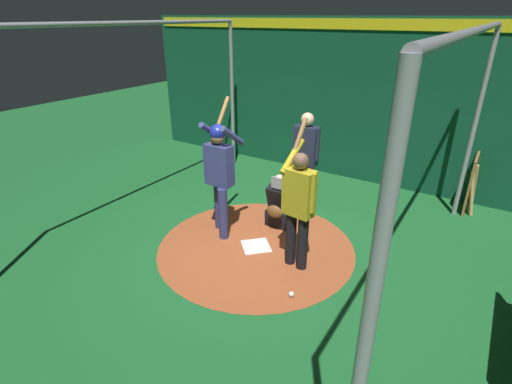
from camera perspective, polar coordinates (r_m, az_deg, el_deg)
The scene contains 11 objects.
ground_plane at distance 6.16m, azimuth -0.00°, elevation -8.06°, with size 26.24×26.24×0.00m, color #195B28.
dirt_circle at distance 6.16m, azimuth -0.00°, elevation -8.03°, with size 3.06×3.06×0.01m, color #9E4C28.
home_plate at distance 6.16m, azimuth -0.00°, elevation -7.96°, with size 0.42×0.42×0.01m, color white.
batter at distance 6.09m, azimuth -5.39°, elevation 3.41°, with size 0.68×0.49×2.18m.
catcher at distance 6.62m, azimuth 3.50°, elevation -2.03°, with size 0.58×0.40×0.94m.
umpire at distance 7.00m, azimuth 7.28°, elevation 5.20°, with size 0.23×0.49×1.81m.
visitor at distance 5.29m, azimuth 6.27°, elevation -1.64°, with size 0.58×0.51×2.08m.
back_wall at distance 8.64m, azimuth 13.34°, elevation 12.91°, with size 0.23×10.24×3.31m.
cage_frame at distance 5.30m, azimuth -0.00°, elevation 12.95°, with size 5.83×5.01×3.24m.
bat_rack at distance 8.27m, azimuth 29.22°, elevation 1.26°, with size 1.06×0.21×1.05m.
baseball_0 at distance 5.20m, azimuth 5.24°, elevation -14.71°, with size 0.07×0.07×0.07m, color white.
Camera 1 is at (4.38, 2.78, 3.33)m, focal length 27.23 mm.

